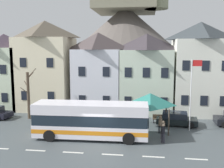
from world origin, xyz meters
The scene contains 16 objects.
ground_plane centered at (0.00, 0.00, -0.03)m, with size 40.00×60.00×0.07m.
townhouse_00 centered at (-14.55, 11.85, 4.84)m, with size 5.29×5.76×9.69m.
townhouse_01 centered at (-8.98, 11.92, 5.64)m, with size 6.61×5.90×11.29m.
townhouse_02 centered at (-2.09, 11.70, 4.88)m, with size 5.69×5.47×9.76m.
townhouse_03 centered at (3.87, 12.49, 4.80)m, with size 6.07×7.05×9.61m.
townhouse_04 centered at (10.21, 12.29, 5.46)m, with size 6.17×6.65×10.93m.
hilltop_castle centered at (-0.39, 32.22, 8.59)m, with size 38.15×38.15×24.91m.
transit_bus centered at (-0.82, 1.39, 1.58)m, with size 9.94×2.93×3.12m.
bus_shelter centered at (4.30, 4.59, 2.96)m, with size 3.60×3.60×3.56m.
parked_car_02 centered at (6.98, 6.38, 0.65)m, with size 4.22×2.29×1.34m.
pedestrian_00 centered at (5.24, 3.55, 0.97)m, with size 0.32×0.32×1.65m.
pedestrian_01 centered at (5.34, 1.06, 0.88)m, with size 0.31×0.31×1.60m.
pedestrian_02 centered at (5.38, 1.97, 0.94)m, with size 0.36×0.36×1.63m.
public_bench centered at (5.45, 6.93, 0.47)m, with size 1.64×0.48×0.87m.
flagpole centered at (8.12, 4.60, 3.96)m, with size 0.95×0.10×6.81m.
bare_tree_00 centered at (-9.08, 6.79, 2.72)m, with size 1.39×2.01×5.58m.
Camera 1 is at (3.89, -20.03, 7.77)m, focal length 41.52 mm.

